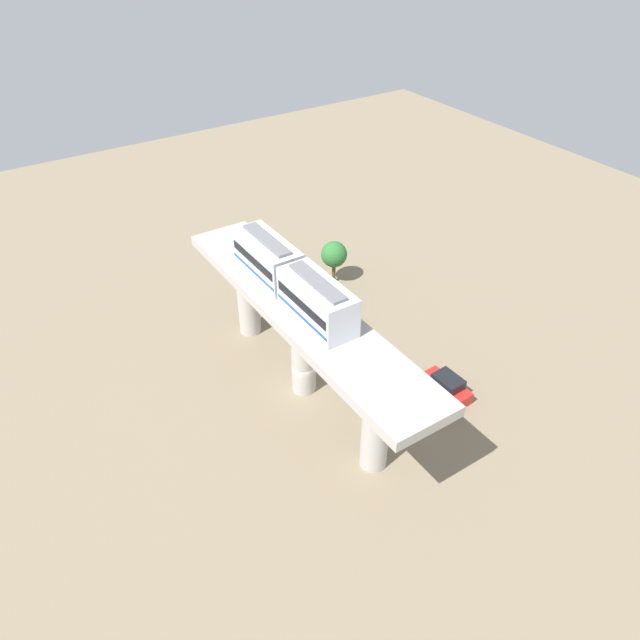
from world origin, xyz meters
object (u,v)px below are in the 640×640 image
object	(u,v)px
train	(291,278)
parked_car_red	(446,386)
parked_car_blue	(320,308)
tree_near_viaduct	(334,255)

from	to	relation	value
train	parked_car_red	bearing A→B (deg)	137.99
parked_car_blue	tree_near_viaduct	size ratio (longest dim) A/B	1.00
parked_car_red	tree_near_viaduct	xyz separation A→B (m)	(-1.75, -18.34, 2.42)
train	tree_near_viaduct	bearing A→B (deg)	-136.76
parked_car_red	tree_near_viaduct	size ratio (longest dim) A/B	0.95
parked_car_blue	tree_near_viaduct	xyz separation A→B (m)	(-4.26, -3.93, 2.42)
parked_car_red	train	bearing A→B (deg)	-44.56
train	parked_car_red	size ratio (longest dim) A/B	3.17
parked_car_red	tree_near_viaduct	bearing A→B (deg)	-98.00
train	tree_near_viaduct	size ratio (longest dim) A/B	3.02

